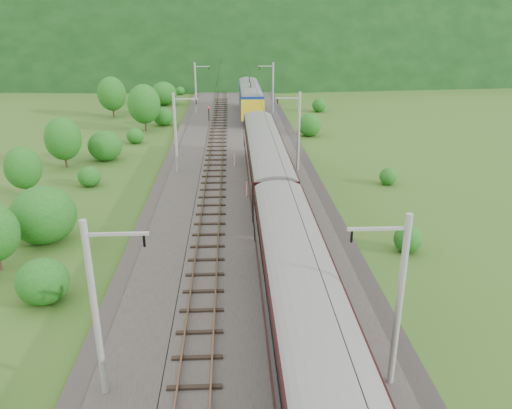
{
  "coord_description": "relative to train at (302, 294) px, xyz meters",
  "views": [
    {
      "loc": [
        -0.59,
        -17.43,
        15.49
      ],
      "look_at": [
        1.08,
        16.13,
        2.6
      ],
      "focal_mm": 35.0,
      "sensor_mm": 36.0,
      "label": 1
    }
  ],
  "objects": [
    {
      "name": "ground",
      "position": [
        -2.4,
        -1.72,
        -3.84
      ],
      "size": [
        600.0,
        600.0,
        0.0
      ],
      "primitive_type": "plane",
      "color": "#2E541A",
      "rests_on": "ground"
    },
    {
      "name": "railbed",
      "position": [
        -2.4,
        8.28,
        -3.69
      ],
      "size": [
        14.0,
        220.0,
        0.3
      ],
      "primitive_type": "cube",
      "color": "#38332D",
      "rests_on": "ground"
    },
    {
      "name": "track_left",
      "position": [
        -4.8,
        8.28,
        -3.46
      ],
      "size": [
        2.4,
        220.0,
        0.27
      ],
      "color": "brown",
      "rests_on": "railbed"
    },
    {
      "name": "track_right",
      "position": [
        -0.0,
        8.28,
        -3.46
      ],
      "size": [
        2.4,
        220.0,
        0.27
      ],
      "color": "brown",
      "rests_on": "railbed"
    },
    {
      "name": "catenary_left",
      "position": [
        -8.52,
        30.28,
        0.66
      ],
      "size": [
        2.54,
        192.28,
        8.0
      ],
      "color": "gray",
      "rests_on": "railbed"
    },
    {
      "name": "catenary_right",
      "position": [
        3.72,
        30.28,
        0.66
      ],
      "size": [
        2.54,
        192.28,
        8.0
      ],
      "color": "gray",
      "rests_on": "railbed"
    },
    {
      "name": "overhead_wires",
      "position": [
        -2.4,
        8.28,
        3.26
      ],
      "size": [
        4.83,
        198.0,
        0.03
      ],
      "color": "black",
      "rests_on": "ground"
    },
    {
      "name": "mountain_main",
      "position": [
        -2.4,
        258.28,
        -3.84
      ],
      "size": [
        504.0,
        360.0,
        244.0
      ],
      "primitive_type": "ellipsoid",
      "color": "#113312",
      "rests_on": "ground"
    },
    {
      "name": "mountain_ridge",
      "position": [
        -122.4,
        298.28,
        -3.84
      ],
      "size": [
        336.0,
        280.0,
        132.0
      ],
      "primitive_type": "ellipsoid",
      "color": "#113312",
      "rests_on": "ground"
    },
    {
      "name": "train",
      "position": [
        0.0,
        0.0,
        0.0
      ],
      "size": [
        3.28,
        131.51,
        5.72
      ],
      "color": "black",
      "rests_on": "ground"
    },
    {
      "name": "hazard_post_near",
      "position": [
        -2.72,
        32.15,
        -2.86
      ],
      "size": [
        0.14,
        0.14,
        1.36
      ],
      "primitive_type": "cylinder",
      "color": "red",
      "rests_on": "railbed"
    },
    {
      "name": "hazard_post_far",
      "position": [
        -1.72,
        22.43,
        -2.85
      ],
      "size": [
        0.15,
        0.15,
        1.38
      ],
      "primitive_type": "cylinder",
      "color": "red",
      "rests_on": "railbed"
    },
    {
      "name": "signal",
      "position": [
        -6.37,
        56.1,
        -2.28
      ],
      "size": [
        0.24,
        0.24,
        2.14
      ],
      "color": "black",
      "rests_on": "railbed"
    },
    {
      "name": "vegetation_left",
      "position": [
        -16.97,
        16.73,
        -1.25
      ],
      "size": [
        13.72,
        148.47,
        6.99
      ],
      "color": "#185516",
      "rests_on": "ground"
    },
    {
      "name": "vegetation_right",
      "position": [
        9.29,
        13.67,
        -2.63
      ],
      "size": [
        6.92,
        108.87,
        2.78
      ],
      "color": "#185516",
      "rests_on": "ground"
    }
  ]
}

